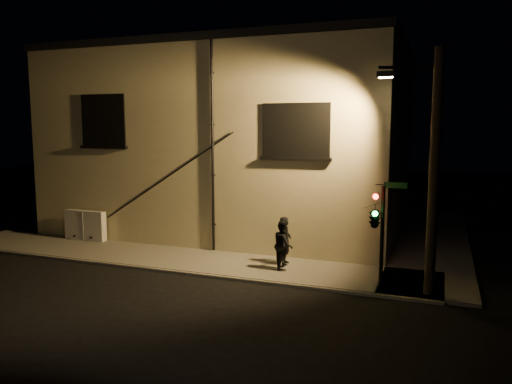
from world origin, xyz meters
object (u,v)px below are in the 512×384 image
at_px(traffic_signal, 376,217).
at_px(streetlamp_pole, 431,168).
at_px(utility_cabinet, 85,225).
at_px(pedestrian_b, 283,245).
at_px(pedestrian_a, 285,241).

bearing_deg(traffic_signal, streetlamp_pole, -1.24).
distance_m(utility_cabinet, pedestrian_b, 9.68).
distance_m(pedestrian_b, traffic_signal, 3.65).
relative_size(pedestrian_a, pedestrian_b, 1.01).
relative_size(utility_cabinet, streetlamp_pole, 0.27).
xyz_separation_m(pedestrian_a, traffic_signal, (3.38, -1.48, 1.35)).
bearing_deg(utility_cabinet, streetlamp_pole, -8.47).
relative_size(pedestrian_b, traffic_signal, 0.52).
xyz_separation_m(pedestrian_a, streetlamp_pole, (4.95, -1.52, 2.91)).
height_order(utility_cabinet, traffic_signal, traffic_signal).
xyz_separation_m(utility_cabinet, pedestrian_a, (9.48, -0.63, 0.22)).
bearing_deg(pedestrian_a, traffic_signal, -121.45).
bearing_deg(pedestrian_b, streetlamp_pole, -120.18).
xyz_separation_m(pedestrian_b, streetlamp_pole, (4.84, -0.91, 2.92)).
distance_m(pedestrian_b, streetlamp_pole, 5.72).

